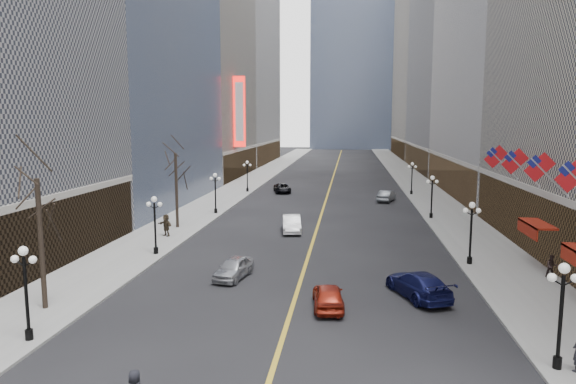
% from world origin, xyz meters
% --- Properties ---
extents(sidewalk_east, '(6.00, 230.00, 0.15)m').
position_xyz_m(sidewalk_east, '(14.00, 70.00, 0.07)').
color(sidewalk_east, gray).
rests_on(sidewalk_east, ground).
extents(sidewalk_west, '(6.00, 230.00, 0.15)m').
position_xyz_m(sidewalk_west, '(-14.00, 70.00, 0.07)').
color(sidewalk_west, gray).
rests_on(sidewalk_west, ground).
extents(lane_line, '(0.25, 200.00, 0.02)m').
position_xyz_m(lane_line, '(0.00, 80.00, 0.01)').
color(lane_line, gold).
rests_on(lane_line, ground).
extents(bldg_east_c, '(26.60, 40.60, 48.80)m').
position_xyz_m(bldg_east_c, '(29.88, 106.00, 24.18)').
color(bldg_east_c, gray).
rests_on(bldg_east_c, ground).
extents(bldg_east_d, '(26.60, 46.60, 62.80)m').
position_xyz_m(bldg_east_d, '(29.90, 149.00, 31.17)').
color(bldg_east_d, '#A89F8B').
rests_on(bldg_east_d, ground).
extents(bldg_west_c, '(26.60, 30.60, 50.80)m').
position_xyz_m(bldg_west_c, '(-29.88, 87.00, 25.19)').
color(bldg_west_c, '#A89F8B').
rests_on(bldg_west_c, ground).
extents(bldg_west_d, '(26.60, 38.60, 72.80)m').
position_xyz_m(bldg_west_d, '(-29.92, 121.00, 36.17)').
color(bldg_west_d, silver).
rests_on(bldg_west_d, ground).
extents(streetlamp_east_0, '(1.26, 0.44, 4.52)m').
position_xyz_m(streetlamp_east_0, '(11.80, 14.00, 2.90)').
color(streetlamp_east_0, black).
rests_on(streetlamp_east_0, sidewalk_east).
extents(streetlamp_east_1, '(1.26, 0.44, 4.52)m').
position_xyz_m(streetlamp_east_1, '(11.80, 30.00, 2.90)').
color(streetlamp_east_1, black).
rests_on(streetlamp_east_1, sidewalk_east).
extents(streetlamp_east_2, '(1.26, 0.44, 4.52)m').
position_xyz_m(streetlamp_east_2, '(11.80, 48.00, 2.90)').
color(streetlamp_east_2, black).
rests_on(streetlamp_east_2, sidewalk_east).
extents(streetlamp_east_3, '(1.26, 0.44, 4.52)m').
position_xyz_m(streetlamp_east_3, '(11.80, 66.00, 2.90)').
color(streetlamp_east_3, black).
rests_on(streetlamp_east_3, sidewalk_east).
extents(streetlamp_west_0, '(1.26, 0.44, 4.52)m').
position_xyz_m(streetlamp_west_0, '(-11.80, 14.00, 2.90)').
color(streetlamp_west_0, black).
rests_on(streetlamp_west_0, sidewalk_west).
extents(streetlamp_west_1, '(1.26, 0.44, 4.52)m').
position_xyz_m(streetlamp_west_1, '(-11.80, 30.00, 2.90)').
color(streetlamp_west_1, black).
rests_on(streetlamp_west_1, sidewalk_west).
extents(streetlamp_west_2, '(1.26, 0.44, 4.52)m').
position_xyz_m(streetlamp_west_2, '(-11.80, 48.00, 2.90)').
color(streetlamp_west_2, black).
rests_on(streetlamp_west_2, sidewalk_west).
extents(streetlamp_west_3, '(1.26, 0.44, 4.52)m').
position_xyz_m(streetlamp_west_3, '(-11.80, 66.00, 2.90)').
color(streetlamp_west_3, black).
rests_on(streetlamp_west_3, sidewalk_west).
extents(flag_2, '(2.87, 0.12, 2.87)m').
position_xyz_m(flag_2, '(15.31, 22.00, 7.29)').
color(flag_2, '#B2B2B7').
rests_on(flag_2, ground).
extents(flag_3, '(2.87, 0.12, 2.87)m').
position_xyz_m(flag_3, '(15.31, 27.00, 7.29)').
color(flag_3, '#B2B2B7').
rests_on(flag_3, ground).
extents(flag_4, '(2.87, 0.12, 2.87)m').
position_xyz_m(flag_4, '(15.31, 32.00, 7.29)').
color(flag_4, '#B2B2B7').
rests_on(flag_4, ground).
extents(flag_5, '(2.87, 0.12, 2.87)m').
position_xyz_m(flag_5, '(15.31, 37.00, 7.29)').
color(flag_5, '#B2B2B7').
rests_on(flag_5, ground).
extents(awning_c, '(1.40, 4.00, 0.93)m').
position_xyz_m(awning_c, '(16.11, 30.00, 3.08)').
color(awning_c, maroon).
rests_on(awning_c, ground).
extents(theatre_marquee, '(2.00, 0.55, 12.00)m').
position_xyz_m(theatre_marquee, '(-15.88, 80.00, 12.00)').
color(theatre_marquee, red).
rests_on(theatre_marquee, ground).
extents(tree_west_near, '(3.60, 3.60, 7.92)m').
position_xyz_m(tree_west_near, '(-13.50, 18.00, 6.24)').
color(tree_west_near, '#2D231C').
rests_on(tree_west_near, sidewalk_west).
extents(tree_west_far, '(3.60, 3.60, 7.92)m').
position_xyz_m(tree_west_far, '(-13.50, 40.00, 6.24)').
color(tree_west_far, '#2D231C').
rests_on(tree_west_far, sidewalk_west).
extents(car_nb_near, '(2.39, 4.34, 1.40)m').
position_xyz_m(car_nb_near, '(-4.48, 25.03, 0.70)').
color(car_nb_near, '#ABADB3').
rests_on(car_nb_near, ground).
extents(car_nb_mid, '(2.31, 4.92, 1.56)m').
position_xyz_m(car_nb_mid, '(-2.28, 39.85, 0.78)').
color(car_nb_mid, silver).
rests_on(car_nb_mid, ground).
extents(car_nb_far, '(3.29, 5.18, 1.33)m').
position_xyz_m(car_nb_far, '(-6.68, 66.40, 0.67)').
color(car_nb_far, black).
rests_on(car_nb_far, ground).
extents(car_sb_near, '(3.99, 5.75, 1.54)m').
position_xyz_m(car_sb_near, '(7.23, 22.70, 0.77)').
color(car_sb_near, '#121546').
rests_on(car_sb_near, ground).
extents(car_sb_mid, '(2.08, 4.27, 1.41)m').
position_xyz_m(car_sb_mid, '(2.00, 20.26, 0.70)').
color(car_sb_mid, maroon).
rests_on(car_sb_mid, ground).
extents(car_sb_far, '(2.79, 4.72, 1.47)m').
position_xyz_m(car_sb_far, '(7.90, 59.72, 0.73)').
color(car_sb_far, '#505459').
rests_on(car_sb_far, ground).
extents(ped_east_walk, '(0.77, 0.48, 1.51)m').
position_xyz_m(ped_east_walk, '(16.40, 27.23, 0.90)').
color(ped_east_walk, black).
rests_on(ped_east_walk, sidewalk_east).
extents(ped_west_far, '(1.83, 1.45, 1.98)m').
position_xyz_m(ped_west_far, '(-13.21, 36.12, 1.14)').
color(ped_west_far, '#33291C').
rests_on(ped_west_far, sidewalk_west).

